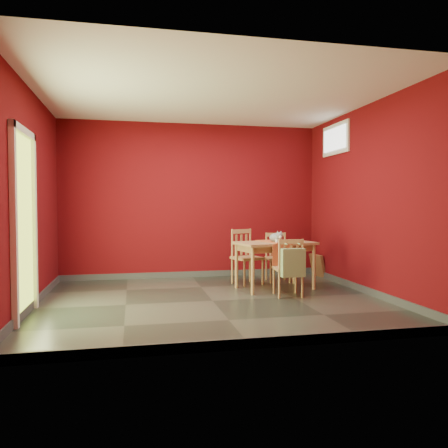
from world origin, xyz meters
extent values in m
plane|color=#2D342D|center=(0.00, 0.00, 0.00)|extent=(4.50, 4.50, 0.00)
plane|color=#5E090E|center=(0.00, 2.00, 1.35)|extent=(4.50, 0.00, 4.50)
plane|color=#5E090E|center=(0.00, -2.00, 1.35)|extent=(4.50, 0.00, 4.50)
plane|color=#5E090E|center=(-2.25, 0.00, 1.35)|extent=(0.00, 4.00, 4.00)
plane|color=#5E090E|center=(2.25, 0.00, 1.35)|extent=(0.00, 4.00, 4.00)
plane|color=white|center=(0.00, 0.00, 2.70)|extent=(4.50, 4.50, 0.00)
cube|color=#3F4244|center=(0.00, 1.99, 0.05)|extent=(4.50, 0.02, 0.10)
cube|color=#3F4244|center=(0.00, -1.99, 0.05)|extent=(4.50, 0.02, 0.10)
cube|color=#3F4244|center=(-2.24, 0.00, 0.05)|extent=(0.03, 4.00, 0.10)
cube|color=#3F4244|center=(2.24, 0.00, 0.05)|extent=(0.03, 4.00, 0.10)
cube|color=#B7D838|center=(-2.24, -0.40, 1.02)|extent=(0.02, 0.85, 2.05)
cube|color=white|center=(-2.21, -0.86, 1.06)|extent=(0.06, 0.08, 2.13)
cube|color=white|center=(-2.21, 0.06, 1.06)|extent=(0.06, 0.08, 2.13)
cube|color=white|center=(-2.21, -0.40, 2.09)|extent=(0.06, 1.01, 0.08)
cube|color=white|center=(2.23, 1.00, 2.35)|extent=(0.03, 0.90, 0.50)
cube|color=white|center=(2.21, 1.00, 2.35)|extent=(0.02, 0.76, 0.36)
cube|color=silver|center=(1.60, 1.99, 0.30)|extent=(0.08, 0.02, 0.12)
cube|color=#B08152|center=(1.08, 0.64, 0.70)|extent=(1.25, 0.87, 0.04)
cube|color=#B08152|center=(1.08, 0.64, 0.63)|extent=(1.11, 0.74, 0.10)
cylinder|color=#B08152|center=(0.63, 0.27, 0.34)|extent=(0.05, 0.05, 0.68)
cylinder|color=#B08152|center=(0.52, 0.81, 0.34)|extent=(0.05, 0.05, 0.68)
cylinder|color=#B08152|center=(1.64, 0.46, 0.34)|extent=(0.05, 0.05, 0.68)
cylinder|color=#B08152|center=(1.53, 1.00, 0.34)|extent=(0.05, 0.05, 0.68)
cube|color=#C05931|center=(1.08, 0.64, 0.72)|extent=(0.45, 0.73, 0.01)
cube|color=#C05931|center=(1.08, 0.29, 0.54)|extent=(0.32, 0.07, 0.34)
cube|color=#B08152|center=(0.77, 1.11, 0.42)|extent=(0.52, 0.52, 0.04)
cylinder|color=#B08152|center=(0.67, 0.88, 0.20)|extent=(0.04, 0.04, 0.40)
cylinder|color=#B08152|center=(0.55, 1.22, 0.20)|extent=(0.04, 0.04, 0.40)
cylinder|color=#B08152|center=(1.00, 1.00, 0.20)|extent=(0.04, 0.04, 0.40)
cylinder|color=#B08152|center=(0.88, 1.33, 0.20)|extent=(0.04, 0.04, 0.40)
cylinder|color=#B08152|center=(0.55, 1.22, 0.66)|extent=(0.04, 0.04, 0.44)
cylinder|color=#B08152|center=(0.88, 1.33, 0.66)|extent=(0.04, 0.04, 0.44)
cube|color=#B08152|center=(0.71, 1.28, 0.84)|extent=(0.36, 0.16, 0.07)
cube|color=#B08152|center=(0.62, 1.24, 0.62)|extent=(0.04, 0.03, 0.34)
cube|color=#B08152|center=(0.71, 1.28, 0.62)|extent=(0.04, 0.03, 0.34)
cube|color=#B08152|center=(0.81, 1.31, 0.62)|extent=(0.04, 0.03, 0.34)
cube|color=#B08152|center=(1.34, 1.27, 0.38)|extent=(0.40, 0.40, 0.04)
cylinder|color=#B08152|center=(1.17, 1.12, 0.18)|extent=(0.03, 0.03, 0.37)
cylinder|color=#B08152|center=(1.19, 1.44, 0.18)|extent=(0.03, 0.03, 0.37)
cylinder|color=#B08152|center=(1.49, 1.09, 0.18)|extent=(0.03, 0.03, 0.37)
cylinder|color=#B08152|center=(1.52, 1.41, 0.18)|extent=(0.03, 0.03, 0.37)
cylinder|color=#B08152|center=(1.19, 1.44, 0.60)|extent=(0.03, 0.03, 0.40)
cylinder|color=#B08152|center=(1.52, 1.41, 0.60)|extent=(0.03, 0.03, 0.40)
cube|color=#B08152|center=(1.36, 1.43, 0.77)|extent=(0.34, 0.06, 0.06)
cube|color=#B08152|center=(1.27, 1.43, 0.57)|extent=(0.03, 0.02, 0.31)
cube|color=#B08152|center=(1.36, 1.43, 0.57)|extent=(0.03, 0.02, 0.31)
cube|color=#B08152|center=(1.44, 1.42, 0.57)|extent=(0.03, 0.02, 0.31)
cube|color=#B08152|center=(1.09, 0.10, 0.39)|extent=(0.41, 0.41, 0.04)
cylinder|color=#B08152|center=(1.27, 0.25, 0.18)|extent=(0.03, 0.03, 0.37)
cylinder|color=#B08152|center=(1.24, -0.07, 0.18)|extent=(0.03, 0.03, 0.37)
cylinder|color=#B08152|center=(0.94, 0.28, 0.18)|extent=(0.03, 0.03, 0.37)
cylinder|color=#B08152|center=(0.91, -0.04, 0.18)|extent=(0.03, 0.03, 0.37)
cylinder|color=#B08152|center=(1.24, -0.07, 0.61)|extent=(0.03, 0.03, 0.40)
cylinder|color=#B08152|center=(0.91, -0.04, 0.61)|extent=(0.03, 0.03, 0.40)
cube|color=#B08152|center=(1.07, -0.06, 0.77)|extent=(0.34, 0.06, 0.06)
cube|color=#B08152|center=(1.16, -0.07, 0.57)|extent=(0.03, 0.02, 0.31)
cube|color=#B08152|center=(1.07, -0.06, 0.57)|extent=(0.03, 0.02, 0.31)
cube|color=#B08152|center=(0.99, -0.05, 0.57)|extent=(0.03, 0.02, 0.31)
cube|color=#819E65|center=(1.07, -0.14, 0.50)|extent=(0.32, 0.10, 0.38)
cylinder|color=#819E65|center=(0.98, -0.08, 0.75)|extent=(0.02, 0.16, 0.02)
cylinder|color=#819E65|center=(1.17, -0.08, 0.75)|extent=(0.02, 0.16, 0.02)
cube|color=brown|center=(2.19, 1.58, 0.20)|extent=(0.18, 0.41, 0.40)
cube|color=black|center=(2.19, 1.58, 0.20)|extent=(0.12, 0.29, 0.28)
camera|label=1|loc=(-1.03, -5.64, 1.26)|focal=35.00mm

